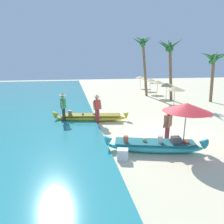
% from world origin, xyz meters
% --- Properties ---
extents(ground_plane, '(80.00, 80.00, 0.00)m').
position_xyz_m(ground_plane, '(0.00, 0.00, 0.00)').
color(ground_plane, beige).
extents(boat_cyan_foreground, '(4.17, 1.82, 0.73)m').
position_xyz_m(boat_cyan_foreground, '(-1.32, -1.21, 0.26)').
color(boat_cyan_foreground, '#33B2BC').
rests_on(boat_cyan_foreground, ground).
extents(boat_yellow_midground, '(4.86, 1.70, 0.72)m').
position_xyz_m(boat_yellow_midground, '(-3.50, 3.75, 0.24)').
color(boat_yellow_midground, yellow).
rests_on(boat_yellow_midground, ground).
extents(person_vendor_hatted, '(0.58, 0.44, 1.81)m').
position_xyz_m(person_vendor_hatted, '(-3.15, 3.16, 1.05)').
color(person_vendor_hatted, '#B2383D').
rests_on(person_vendor_hatted, ground).
extents(person_tourist_customer, '(0.56, 0.47, 1.62)m').
position_xyz_m(person_tourist_customer, '(-0.49, -0.65, 0.92)').
color(person_tourist_customer, '#B2383D').
rests_on(person_tourist_customer, ground).
extents(person_vendor_assistant, '(0.44, 0.59, 1.85)m').
position_xyz_m(person_vendor_assistant, '(-5.19, 3.86, 1.07)').
color(person_vendor_assistant, '#333842').
rests_on(person_vendor_assistant, ground).
extents(patio_umbrella_large, '(1.91, 1.91, 2.05)m').
position_xyz_m(patio_umbrella_large, '(-0.11, -1.37, 1.86)').
color(patio_umbrella_large, '#B7B7BC').
rests_on(patio_umbrella_large, ground).
extents(parasol_row_0, '(1.60, 1.60, 1.91)m').
position_xyz_m(parasol_row_0, '(3.36, 5.45, 1.75)').
color(parasol_row_0, '#8E6B47').
rests_on(parasol_row_0, ground).
extents(parasol_row_1, '(1.60, 1.60, 1.91)m').
position_xyz_m(parasol_row_1, '(4.13, 8.21, 1.75)').
color(parasol_row_1, '#8E6B47').
rests_on(parasol_row_1, ground).
extents(parasol_row_2, '(1.60, 1.60, 1.91)m').
position_xyz_m(parasol_row_2, '(4.55, 11.07, 1.75)').
color(parasol_row_2, '#8E6B47').
rests_on(parasol_row_2, ground).
extents(parasol_row_3, '(1.60, 1.60, 1.91)m').
position_xyz_m(parasol_row_3, '(4.95, 13.91, 1.75)').
color(parasol_row_3, '#8E6B47').
rests_on(parasol_row_3, ground).
extents(parasol_row_4, '(1.60, 1.60, 1.91)m').
position_xyz_m(parasol_row_4, '(5.38, 16.90, 1.75)').
color(parasol_row_4, '#8E6B47').
rests_on(parasol_row_4, ground).
extents(parasol_row_5, '(1.60, 1.60, 1.91)m').
position_xyz_m(parasol_row_5, '(5.83, 19.77, 1.75)').
color(parasol_row_5, '#8E6B47').
rests_on(parasol_row_5, ground).
extents(palm_tree_tall_inland, '(2.27, 2.35, 6.67)m').
position_xyz_m(palm_tree_tall_inland, '(3.30, 12.57, 5.14)').
color(palm_tree_tall_inland, brown).
rests_on(palm_tree_tall_inland, ground).
extents(palm_tree_leaning_seaward, '(2.89, 2.45, 4.86)m').
position_xyz_m(palm_tree_leaning_seaward, '(8.45, 7.67, 3.87)').
color(palm_tree_leaning_seaward, brown).
rests_on(palm_tree_leaning_seaward, ground).
extents(palm_tree_mid_cluster, '(2.43, 2.62, 5.97)m').
position_xyz_m(palm_tree_mid_cluster, '(4.74, 9.25, 4.73)').
color(palm_tree_mid_cluster, brown).
rests_on(palm_tree_mid_cluster, ground).
extents(cooler_box, '(0.50, 0.43, 0.42)m').
position_xyz_m(cooler_box, '(-2.81, -1.57, 0.21)').
color(cooler_box, silver).
rests_on(cooler_box, ground).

